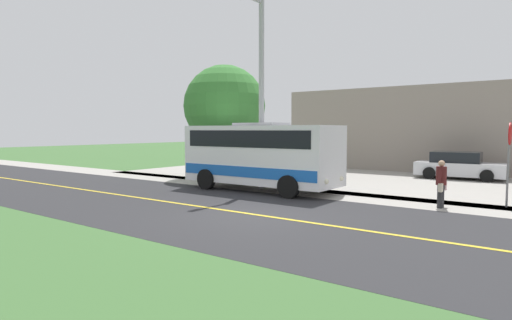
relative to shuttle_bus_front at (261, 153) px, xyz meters
name	(u,v)px	position (x,y,z in m)	size (l,w,h in m)	color
ground_plane	(253,214)	(4.48, 2.90, -1.61)	(120.00, 120.00, 0.00)	#3D6633
road_surface	(253,214)	(4.48, 2.90, -1.61)	(8.00, 100.00, 0.01)	#28282B
sidewalk	(329,194)	(-0.72, 2.90, -1.61)	(2.40, 100.00, 0.01)	#9E9991
parking_lot_surface	(448,182)	(-7.92, 5.90, -1.61)	(14.00, 36.00, 0.01)	#9E9991
road_centre_line	(253,214)	(4.48, 2.90, -1.60)	(0.16, 100.00, 0.00)	gold
shuttle_bus_front	(261,153)	(0.00, 0.00, 0.00)	(2.61, 7.02, 2.93)	white
pedestrian_with_bags	(441,183)	(-0.22, 7.32, -0.75)	(0.72, 0.34, 1.61)	#262628
stop_sign	(509,150)	(-1.62, 9.12, 0.35)	(0.76, 0.07, 2.88)	slate
street_light_pole	(260,85)	(-0.40, -0.36, 2.97)	(1.97, 0.24, 8.34)	#9E9EA3
parked_car_near	(459,166)	(-9.86, 5.98, -0.92)	(2.21, 4.49, 1.45)	silver
tree_curbside	(225,106)	(-2.92, -4.55, 2.31)	(4.45, 4.45, 6.15)	#4C3826
commercial_building	(472,129)	(-16.92, 5.32, 1.07)	(10.00, 22.30, 5.36)	gray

